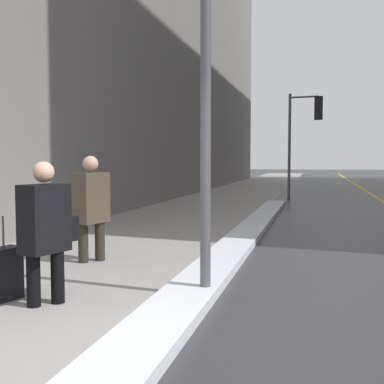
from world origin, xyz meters
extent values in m
plane|color=#2D2D30|center=(0.00, 0.00, 0.00)|extent=(160.00, 160.00, 0.00)
cube|color=gray|center=(-2.00, 15.00, 0.01)|extent=(4.00, 80.00, 0.01)
cube|color=silver|center=(0.18, 6.28, 0.06)|extent=(0.61, 15.09, 0.12)
cylinder|color=#515156|center=(0.34, 1.76, 2.23)|extent=(0.12, 0.12, 4.46)
cylinder|color=#515156|center=(0.49, 15.92, 2.09)|extent=(0.11, 0.11, 4.17)
cylinder|color=#515156|center=(1.04, 15.85, 4.02)|extent=(1.10, 0.20, 0.07)
cube|color=black|center=(1.59, 15.79, 3.57)|extent=(0.32, 0.23, 0.90)
sphere|color=red|center=(1.60, 15.91, 3.86)|extent=(0.19, 0.19, 0.19)
sphere|color=orange|center=(1.60, 15.91, 3.57)|extent=(0.19, 0.19, 0.19)
sphere|color=green|center=(1.60, 15.91, 3.28)|extent=(0.19, 0.19, 0.19)
cylinder|color=black|center=(-1.16, 1.09, 0.42)|extent=(0.15, 0.15, 0.83)
cylinder|color=black|center=(-1.34, 0.91, 0.42)|extent=(0.15, 0.15, 0.83)
cube|color=black|center=(-1.25, 1.00, 0.95)|extent=(0.43, 0.57, 0.73)
sphere|color=tan|center=(-1.25, 1.00, 1.44)|extent=(0.23, 0.23, 0.23)
cube|color=black|center=(-1.15, 1.34, 0.79)|extent=(0.16, 0.24, 0.28)
cylinder|color=#2A241B|center=(-1.68, 3.25, 0.44)|extent=(0.15, 0.15, 0.87)
cylinder|color=#2A241B|center=(-1.86, 3.05, 0.44)|extent=(0.15, 0.15, 0.87)
cube|color=#473D2D|center=(-1.77, 3.15, 0.99)|extent=(0.45, 0.59, 0.76)
sphere|color=tan|center=(-1.77, 3.15, 1.51)|extent=(0.24, 0.24, 0.24)
cube|color=black|center=(-1.79, 1.04, 0.30)|extent=(0.31, 0.41, 0.60)
cylinder|color=#4C4C51|center=(-1.79, 1.04, 0.77)|extent=(0.02, 0.02, 0.35)
camera|label=1|loc=(1.55, -3.53, 1.57)|focal=45.00mm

